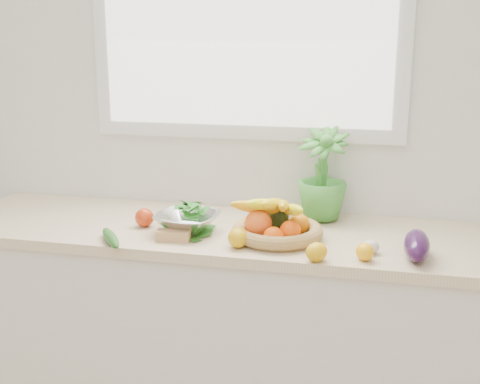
% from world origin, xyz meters
% --- Properties ---
extents(back_wall, '(4.50, 0.02, 2.70)m').
position_xyz_m(back_wall, '(0.00, 2.25, 1.35)').
color(back_wall, white).
rests_on(back_wall, ground).
extents(counter_cabinet, '(2.20, 0.58, 0.86)m').
position_xyz_m(counter_cabinet, '(0.00, 1.95, 0.43)').
color(counter_cabinet, silver).
rests_on(counter_cabinet, ground).
extents(countertop, '(2.24, 0.62, 0.04)m').
position_xyz_m(countertop, '(0.00, 1.95, 0.88)').
color(countertop, beige).
rests_on(countertop, counter_cabinet).
extents(window_frame, '(1.30, 0.03, 1.10)m').
position_xyz_m(window_frame, '(0.00, 2.23, 1.75)').
color(window_frame, white).
rests_on(window_frame, back_wall).
extents(window_pane, '(1.18, 0.01, 0.98)m').
position_xyz_m(window_pane, '(0.00, 2.21, 1.75)').
color(window_pane, white).
rests_on(window_pane, window_frame).
extents(orange_loose, '(0.10, 0.10, 0.08)m').
position_xyz_m(orange_loose, '(0.21, 1.77, 0.94)').
color(orange_loose, '#FC5607').
rests_on(orange_loose, countertop).
extents(lemon_a, '(0.09, 0.10, 0.07)m').
position_xyz_m(lemon_a, '(0.09, 1.74, 0.94)').
color(lemon_a, '#D99D0B').
rests_on(lemon_a, countertop).
extents(lemon_b, '(0.10, 0.10, 0.06)m').
position_xyz_m(lemon_b, '(0.37, 1.67, 0.93)').
color(lemon_b, '#ECAA0C').
rests_on(lemon_b, countertop).
extents(lemon_c, '(0.08, 0.09, 0.06)m').
position_xyz_m(lemon_c, '(0.52, 1.72, 0.93)').
color(lemon_c, '#FBAA0D').
rests_on(lemon_c, countertop).
extents(apple, '(0.10, 0.10, 0.07)m').
position_xyz_m(apple, '(-0.32, 1.89, 0.94)').
color(apple, red).
rests_on(apple, countertop).
extents(ginger, '(0.13, 0.06, 0.04)m').
position_xyz_m(ginger, '(-0.16, 1.76, 0.92)').
color(ginger, tan).
rests_on(ginger, countertop).
extents(garlic_a, '(0.08, 0.08, 0.05)m').
position_xyz_m(garlic_a, '(0.09, 1.93, 0.92)').
color(garlic_a, white).
rests_on(garlic_a, countertop).
extents(garlic_b, '(0.07, 0.07, 0.05)m').
position_xyz_m(garlic_b, '(0.31, 1.96, 0.92)').
color(garlic_b, silver).
rests_on(garlic_b, countertop).
extents(garlic_c, '(0.07, 0.07, 0.05)m').
position_xyz_m(garlic_c, '(0.54, 1.79, 0.92)').
color(garlic_c, silver).
rests_on(garlic_c, countertop).
extents(eggplant, '(0.09, 0.23, 0.09)m').
position_xyz_m(eggplant, '(0.69, 1.78, 0.94)').
color(eggplant, '#2C0F37').
rests_on(eggplant, countertop).
extents(cucumber, '(0.16, 0.20, 0.04)m').
position_xyz_m(cucumber, '(-0.36, 1.68, 0.92)').
color(cucumber, '#1A5619').
rests_on(cucumber, countertop).
extents(radish, '(0.03, 0.03, 0.03)m').
position_xyz_m(radish, '(-0.36, 1.67, 0.92)').
color(radish, red).
rests_on(radish, countertop).
extents(potted_herb, '(0.22, 0.22, 0.36)m').
position_xyz_m(potted_herb, '(0.33, 2.14, 1.09)').
color(potted_herb, green).
rests_on(potted_herb, countertop).
extents(fruit_basket, '(0.39, 0.39, 0.18)m').
position_xyz_m(fruit_basket, '(0.20, 1.86, 0.95)').
color(fruit_basket, '#AC8E4C').
rests_on(fruit_basket, countertop).
extents(colander_with_spinach, '(0.26, 0.26, 0.12)m').
position_xyz_m(colander_with_spinach, '(-0.14, 1.86, 0.96)').
color(colander_with_spinach, silver).
rests_on(colander_with_spinach, countertop).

